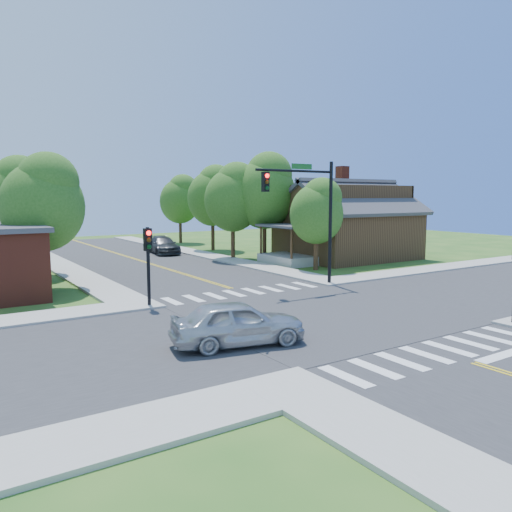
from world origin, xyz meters
TOP-DOWN VIEW (x-y plane):
  - ground at (0.00, 0.00)m, footprint 100.00×100.00m
  - road_ns at (0.00, 0.00)m, footprint 10.00×90.00m
  - road_ew at (0.00, 0.00)m, footprint 90.00×10.00m
  - intersection_patch at (0.00, 0.00)m, footprint 10.20×10.20m
  - sidewalk_ne at (15.82, 15.82)m, footprint 40.00×40.00m
  - crosswalk_north at (0.00, 6.20)m, footprint 8.85×2.00m
  - crosswalk_south at (0.00, -6.20)m, footprint 8.85×2.00m
  - centerline at (0.00, 0.00)m, footprint 0.30×90.00m
  - signal_mast_ne at (3.91, 5.59)m, footprint 5.30×0.42m
  - signal_pole_nw at (-5.60, 5.58)m, footprint 0.34×0.42m
  - house_ne at (15.11, 14.23)m, footprint 13.05×8.80m
  - tree_e_a at (8.84, 10.56)m, footprint 3.84×3.65m
  - tree_e_b at (9.20, 17.60)m, footprint 5.20×4.94m
  - tree_e_c at (8.90, 26.05)m, footprint 4.84×4.59m
  - tree_e_d at (9.41, 34.63)m, footprint 4.48×4.26m
  - tree_w_a at (-8.68, 13.00)m, footprint 4.50×4.27m
  - tree_w_b at (-9.15, 19.69)m, footprint 4.64×4.41m
  - tree_w_c at (-8.55, 27.96)m, footprint 4.48×4.25m
  - tree_house at (7.06, 19.10)m, footprint 4.72×4.48m
  - tree_bldg at (-8.34, 18.56)m, footprint 4.10×3.90m
  - car_silver at (-5.22, -1.85)m, footprint 3.91×5.51m
  - car_dgrey at (3.50, 25.69)m, footprint 3.47×5.73m

SIDE VIEW (x-z plane):
  - ground at x=0.00m, z-range 0.00..0.00m
  - intersection_patch at x=0.00m, z-range -0.03..0.03m
  - road_ns at x=0.00m, z-range 0.00..0.04m
  - road_ew at x=0.00m, z-range 0.01..0.04m
  - crosswalk_north at x=0.00m, z-range 0.04..0.05m
  - crosswalk_south at x=0.00m, z-range 0.04..0.05m
  - centerline at x=0.00m, z-range 0.04..0.05m
  - sidewalk_ne at x=15.82m, z-range 0.00..0.14m
  - car_dgrey at x=3.50m, z-range 0.00..1.50m
  - car_silver at x=-5.22m, z-range 0.00..1.60m
  - signal_pole_nw at x=-5.60m, z-range 0.76..4.56m
  - house_ne at x=15.11m, z-range -0.23..6.88m
  - tree_e_a at x=8.84m, z-range 1.01..7.53m
  - tree_bldg at x=-8.34m, z-range 1.08..8.06m
  - signal_mast_ne at x=3.91m, z-range 1.25..8.45m
  - tree_w_c at x=-8.55m, z-range 1.18..8.79m
  - tree_e_d at x=9.41m, z-range 1.18..8.80m
  - tree_w_a at x=-8.68m, z-range 1.18..8.83m
  - tree_w_b at x=-9.15m, z-range 1.22..9.12m
  - tree_house at x=7.06m, z-range 1.24..9.26m
  - tree_e_c at x=8.90m, z-range 1.28..9.50m
  - tree_e_b at x=9.20m, z-range 1.37..10.20m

